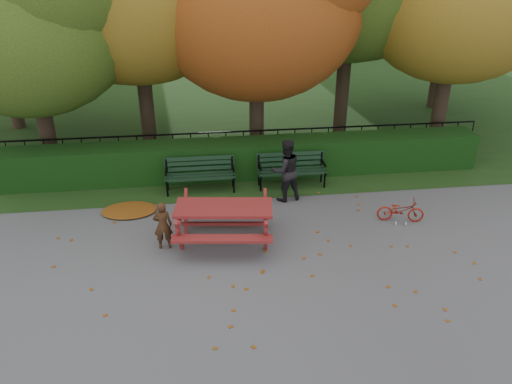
{
  "coord_description": "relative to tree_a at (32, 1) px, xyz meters",
  "views": [
    {
      "loc": [
        -1.34,
        -8.13,
        5.81
      ],
      "look_at": [
        -0.13,
        1.41,
        1.0
      ],
      "focal_mm": 35.0,
      "sensor_mm": 36.0,
      "label": 1
    }
  ],
  "objects": [
    {
      "name": "picnic_table",
      "position": [
        4.33,
        -4.5,
        -3.84
      ],
      "size": [
        2.23,
        1.88,
        0.99
      ],
      "rotation": [
        0.0,
        0.0,
        -0.13
      ],
      "color": "maroon",
      "rests_on": "ground"
    },
    {
      "name": "tree_a",
      "position": [
        0.0,
        0.0,
        0.0
      ],
      "size": [
        5.88,
        5.6,
        7.48
      ],
      "color": "#2D2118",
      "rests_on": "ground"
    },
    {
      "name": "ground",
      "position": [
        5.19,
        -5.58,
        -4.52
      ],
      "size": [
        90.0,
        90.0,
        0.0
      ],
      "primitive_type": "plane",
      "color": "slate",
      "rests_on": "ground"
    },
    {
      "name": "leaf_scatter",
      "position": [
        5.19,
        -5.28,
        -4.51
      ],
      "size": [
        9.0,
        5.7,
        0.01
      ],
      "primitive_type": null,
      "color": "#68340C",
      "rests_on": "ground"
    },
    {
      "name": "bench_left",
      "position": [
        3.89,
        -1.88,
        -4.0
      ],
      "size": [
        1.8,
        0.57,
        0.88
      ],
      "color": "black",
      "rests_on": "ground"
    },
    {
      "name": "child",
      "position": [
        3.05,
        -4.56,
        -3.98
      ],
      "size": [
        0.4,
        0.26,
        1.09
      ],
      "primitive_type": "imported",
      "rotation": [
        0.0,
        0.0,
        3.15
      ],
      "color": "#3E2514",
      "rests_on": "ground"
    },
    {
      "name": "adult",
      "position": [
        5.98,
        -2.68,
        -3.72
      ],
      "size": [
        0.9,
        0.77,
        1.6
      ],
      "primitive_type": "imported",
      "rotation": [
        0.0,
        0.0,
        3.38
      ],
      "color": "black",
      "rests_on": "ground"
    },
    {
      "name": "iron_fence",
      "position": [
        5.19,
        -0.28,
        -3.98
      ],
      "size": [
        14.0,
        0.04,
        1.02
      ],
      "color": "black",
      "rests_on": "ground"
    },
    {
      "name": "bench_right",
      "position": [
        6.29,
        -1.88,
        -4.0
      ],
      "size": [
        1.8,
        0.57,
        0.88
      ],
      "color": "black",
      "rests_on": "ground"
    },
    {
      "name": "bicycle",
      "position": [
        8.44,
        -4.1,
        -4.24
      ],
      "size": [
        1.12,
        0.61,
        0.56
      ],
      "primitive_type": "imported",
      "rotation": [
        0.0,
        0.0,
        1.34
      ],
      "color": "maroon",
      "rests_on": "ground"
    },
    {
      "name": "grass_strip",
      "position": [
        5.19,
        8.42,
        -4.52
      ],
      "size": [
        90.0,
        90.0,
        0.0
      ],
      "primitive_type": "plane",
      "color": "#1C3615",
      "rests_on": "ground"
    },
    {
      "name": "hedge",
      "position": [
        5.19,
        -1.08,
        -4.02
      ],
      "size": [
        13.0,
        0.9,
        1.0
      ],
      "primitive_type": "cube",
      "color": "black",
      "rests_on": "ground"
    },
    {
      "name": "leaf_pile",
      "position": [
        2.14,
        -2.86,
        -4.47
      ],
      "size": [
        1.35,
        0.95,
        0.09
      ],
      "primitive_type": "ellipsoid",
      "rotation": [
        0.0,
        0.0,
        -0.03
      ],
      "color": "#68340C",
      "rests_on": "ground"
    }
  ]
}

